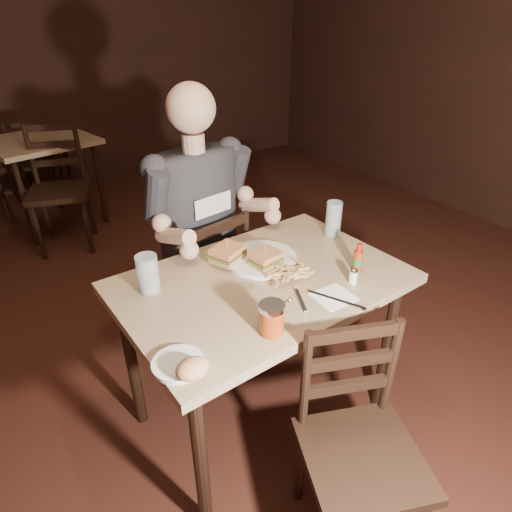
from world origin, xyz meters
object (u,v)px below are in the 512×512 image
bg_chair_far (38,162)px  glass_right (333,219)px  hot_sauce (358,257)px  dinner_plate (261,260)px  diner (202,196)px  chair_far (203,283)px  chair_near (362,458)px  main_table (263,297)px  glass_left (148,274)px  bg_table (41,149)px  syrup_dispenser (272,318)px  side_plate (178,365)px  bg_chair_near (59,191)px

bg_chair_far → glass_right: size_ratio=5.07×
bg_chair_far → hot_sauce: bearing=121.0°
dinner_plate → glass_right: size_ratio=1.79×
diner → hot_sauce: bearing=-73.8°
chair_far → chair_near: chair_far is taller
chair_far → glass_right: bearing=127.8°
main_table → bg_chair_far: size_ratio=1.38×
bg_chair_far → dinner_plate: bearing=117.0°
glass_left → hot_sauce: size_ratio=1.22×
bg_table → syrup_dispenser: 3.14m
chair_far → chair_near: size_ratio=1.03×
chair_near → side_plate: bearing=162.7°
bg_table → diner: diner is taller
diner → main_table: bearing=-101.7°
diner → glass_right: bearing=-49.2°
bg_chair_near → glass_left: bg_chair_near is taller
bg_chair_far → hot_sauce: hot_sauce is taller
hot_sauce → main_table: bearing=156.4°
glass_right → side_plate: size_ratio=1.08×
hot_sauce → dinner_plate: bearing=136.9°
bg_table → glass_right: (0.89, -2.69, 0.17)m
bg_table → dinner_plate: bearing=-80.2°
dinner_plate → chair_far: bearing=98.8°
bg_table → glass_left: bearing=-90.2°
dinner_plate → main_table: bearing=-119.9°
chair_near → bg_chair_far: 4.04m
bg_chair_far → syrup_dispenser: 3.71m
bg_chair_far → hot_sauce: (0.76, -3.54, 0.41)m
dinner_plate → glass_left: size_ratio=1.99×
chair_near → syrup_dispenser: 0.55m
chair_far → side_plate: chair_far is taller
glass_left → side_plate: bearing=-99.7°
bg_chair_far → glass_right: glass_right is taller
side_plate → diner: bearing=58.5°
hot_sauce → glass_left: bearing=157.5°
glass_right → side_plate: glass_right is taller
chair_near → hot_sauce: (0.38, 0.48, 0.42)m
main_table → syrup_dispenser: (-0.16, -0.29, 0.14)m
hot_sauce → bg_chair_near: bearing=107.3°
main_table → bg_table: (-0.40, 2.84, -0.00)m
hot_sauce → chair_far: bearing=116.3°
hot_sauce → bg_table: bearing=104.3°
chair_far → diner: (0.01, -0.05, 0.52)m
bg_table → chair_far: 2.30m
main_table → bg_chair_near: (-0.40, 2.29, -0.20)m
chair_near → bg_chair_far: bearing=116.4°
main_table → syrup_dispenser: syrup_dispenser is taller
bg_chair_far → chair_near: bearing=114.3°
chair_near → glass_left: (-0.39, 0.80, 0.43)m
chair_far → glass_left: bearing=34.8°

